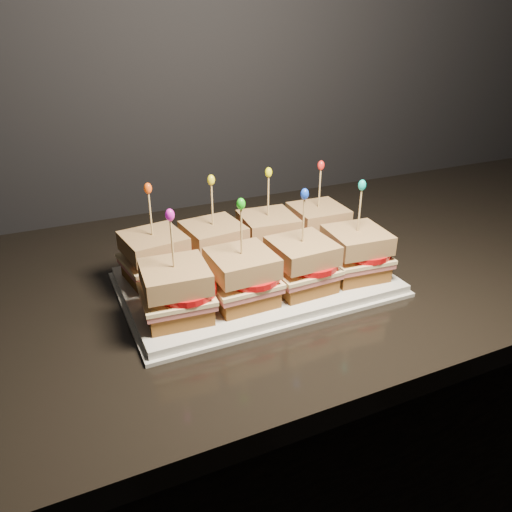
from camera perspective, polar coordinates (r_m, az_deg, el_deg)
name	(u,v)px	position (r m, az deg, el deg)	size (l,w,h in m)	color
cabinet	(213,469)	(1.14, -4.91, -23.12)	(2.52, 0.66, 0.84)	black
granite_slab	(204,287)	(0.85, -6.01, -3.54)	(2.56, 0.70, 0.03)	black
platter	(256,281)	(0.81, 0.00, -2.91)	(0.42, 0.26, 0.02)	silver
platter_rim	(256,285)	(0.82, 0.00, -3.28)	(0.43, 0.27, 0.01)	silver
sandwich_0_bread_bot	(156,272)	(0.81, -11.33, -1.82)	(0.09, 0.09, 0.02)	brown
sandwich_0_ham	(155,263)	(0.81, -11.43, -0.81)	(0.09, 0.09, 0.01)	#B75454
sandwich_0_cheese	(155,259)	(0.80, -11.48, -0.36)	(0.10, 0.09, 0.01)	#FCE3A1
sandwich_0_tomato	(163,255)	(0.80, -10.58, 0.10)	(0.09, 0.09, 0.01)	red
sandwich_0_bread_top	(153,244)	(0.79, -11.65, 1.39)	(0.09, 0.09, 0.03)	brown
sandwich_0_pick	(151,217)	(0.77, -11.94, 4.41)	(0.00, 0.00, 0.09)	tan
sandwich_0_frill	(148,188)	(0.76, -12.25, 7.57)	(0.01, 0.01, 0.02)	#F54F0D
sandwich_1_bread_bot	(214,261)	(0.84, -4.78, -0.53)	(0.09, 0.09, 0.02)	brown
sandwich_1_ham	(214,252)	(0.83, -4.82, 0.46)	(0.09, 0.09, 0.01)	#B75454
sandwich_1_cheese	(214,248)	(0.83, -4.83, 0.89)	(0.10, 0.09, 0.01)	#FCE3A1
sandwich_1_tomato	(222,244)	(0.82, -3.92, 1.35)	(0.09, 0.09, 0.01)	red
sandwich_1_bread_top	(213,233)	(0.82, -4.90, 2.61)	(0.09, 0.09, 0.03)	brown
sandwich_1_pick	(212,207)	(0.80, -5.03, 5.57)	(0.00, 0.00, 0.09)	tan
sandwich_1_frill	(211,180)	(0.78, -5.15, 8.66)	(0.01, 0.01, 0.02)	yellow
sandwich_2_bread_bot	(268,250)	(0.87, 1.34, 0.67)	(0.09, 0.09, 0.02)	brown
sandwich_2_ham	(268,242)	(0.86, 1.35, 1.63)	(0.09, 0.09, 0.01)	#B75454
sandwich_2_cheese	(268,238)	(0.86, 1.36, 2.06)	(0.10, 0.09, 0.01)	#FCE3A1
sandwich_2_tomato	(276,234)	(0.86, 2.26, 2.50)	(0.09, 0.09, 0.01)	red
sandwich_2_bread_top	(268,224)	(0.85, 1.38, 3.72)	(0.09, 0.09, 0.03)	brown
sandwich_2_pick	(268,199)	(0.83, 1.41, 6.58)	(0.00, 0.00, 0.09)	tan
sandwich_2_frill	(269,172)	(0.82, 1.45, 9.54)	(0.01, 0.01, 0.02)	#EFF106
sandwich_3_bread_bot	(317,241)	(0.91, 6.94, 1.77)	(0.09, 0.09, 0.02)	brown
sandwich_3_ham	(317,232)	(0.91, 7.00, 2.69)	(0.09, 0.09, 0.01)	#B75454
sandwich_3_cheese	(317,229)	(0.91, 7.02, 3.10)	(0.10, 0.09, 0.01)	#FCE3A1
sandwich_3_tomato	(325,225)	(0.90, 7.89, 3.52)	(0.09, 0.09, 0.01)	red
sandwich_3_bread_top	(318,215)	(0.90, 7.11, 4.69)	(0.09, 0.09, 0.03)	brown
sandwich_3_pick	(320,191)	(0.88, 7.27, 7.42)	(0.00, 0.00, 0.09)	tan
sandwich_3_frill	(321,165)	(0.87, 7.44, 10.23)	(0.01, 0.01, 0.02)	red
sandwich_4_bread_bot	(177,308)	(0.71, -8.97, -5.90)	(0.09, 0.09, 0.02)	brown
sandwich_4_ham	(177,298)	(0.70, -9.06, -4.79)	(0.09, 0.09, 0.01)	#B75454
sandwich_4_cheese	(176,294)	(0.70, -9.10, -4.30)	(0.10, 0.09, 0.01)	#FCE3A1
sandwich_4_tomato	(186,289)	(0.69, -8.06, -3.80)	(0.09, 0.09, 0.01)	red
sandwich_4_bread_top	(175,277)	(0.69, -9.26, -2.36)	(0.09, 0.09, 0.03)	brown
sandwich_4_pick	(172,247)	(0.67, -9.53, 1.04)	(0.00, 0.00, 0.09)	tan
sandwich_4_frill	(170,215)	(0.65, -9.82, 4.64)	(0.01, 0.01, 0.02)	#D718C0
sandwich_5_bread_bot	(242,293)	(0.74, -1.59, -4.28)	(0.09, 0.09, 0.02)	brown
sandwich_5_ham	(242,284)	(0.73, -1.60, -3.20)	(0.09, 0.09, 0.01)	#B75454
sandwich_5_cheese	(242,280)	(0.73, -1.61, -2.72)	(0.10, 0.09, 0.01)	#FCE3A1
sandwich_5_tomato	(251,275)	(0.72, -0.56, -2.22)	(0.09, 0.09, 0.01)	red
sandwich_5_bread_top	(242,263)	(0.71, -1.64, -0.82)	(0.09, 0.09, 0.03)	brown
sandwich_5_pick	(241,234)	(0.70, -1.68, 2.49)	(0.00, 0.00, 0.09)	tan
sandwich_5_frill	(241,204)	(0.68, -1.73, 5.97)	(0.01, 0.01, 0.02)	#17BC13
sandwich_6_bread_bot	(301,280)	(0.78, 5.14, -2.74)	(0.09, 0.09, 0.02)	brown
sandwich_6_ham	(301,271)	(0.77, 5.19, -1.70)	(0.09, 0.09, 0.01)	#B75454
sandwich_6_cheese	(301,267)	(0.77, 5.21, -1.23)	(0.10, 0.09, 0.01)	#FCE3A1
sandwich_6_tomato	(310,263)	(0.76, 6.24, -0.75)	(0.09, 0.09, 0.01)	red
sandwich_6_bread_top	(302,251)	(0.75, 5.29, 0.59)	(0.09, 0.09, 0.03)	brown
sandwich_6_pick	(303,223)	(0.74, 5.44, 3.75)	(0.00, 0.00, 0.09)	tan
sandwich_6_frill	(305,194)	(0.72, 5.59, 7.06)	(0.01, 0.01, 0.02)	blue
sandwich_7_bread_bot	(354,268)	(0.83, 11.15, -1.33)	(0.09, 0.09, 0.02)	brown
sandwich_7_ham	(355,259)	(0.82, 11.24, -0.34)	(0.09, 0.09, 0.01)	#B75454
sandwich_7_cheese	(355,255)	(0.82, 11.29, 0.11)	(0.10, 0.09, 0.01)	#FCE3A1
sandwich_7_tomato	(364,251)	(0.82, 12.26, 0.56)	(0.09, 0.09, 0.01)	red
sandwich_7_bread_top	(357,240)	(0.80, 11.45, 1.83)	(0.09, 0.09, 0.03)	brown
sandwich_7_pick	(359,213)	(0.79, 11.74, 4.82)	(0.00, 0.00, 0.09)	tan
sandwich_7_frill	(362,185)	(0.77, 12.04, 7.93)	(0.01, 0.01, 0.02)	#08C3B1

